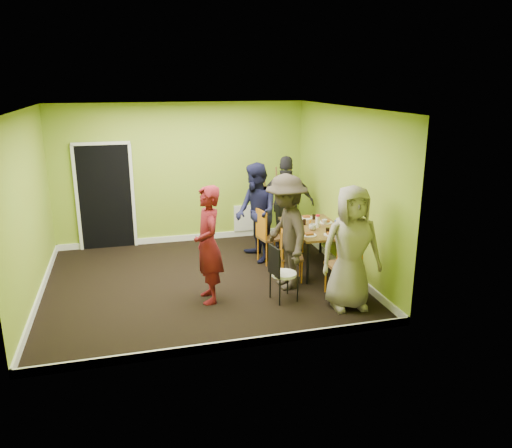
{
  "coord_description": "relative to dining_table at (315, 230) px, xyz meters",
  "views": [
    {
      "loc": [
        -1.09,
        -7.64,
        3.23
      ],
      "look_at": [
        0.94,
        0.0,
        0.92
      ],
      "focal_mm": 35.0,
      "sensor_mm": 36.0,
      "label": 1
    }
  ],
  "objects": [
    {
      "name": "glass_front",
      "position": [
        0.04,
        -0.44,
        0.11
      ],
      "size": [
        0.06,
        0.06,
        0.1
      ],
      "primitive_type": "cylinder",
      "color": "black",
      "rests_on": "dining_table"
    },
    {
      "name": "plate_near_right",
      "position": [
        -0.29,
        -0.46,
        0.06
      ],
      "size": [
        0.24,
        0.24,
        0.01
      ],
      "primitive_type": "cylinder",
      "color": "white",
      "rests_on": "dining_table"
    },
    {
      "name": "chair_left_far",
      "position": [
        -0.76,
        0.44,
        -0.14
      ],
      "size": [
        0.49,
        0.48,
        0.99
      ],
      "rotation": [
        0.0,
        0.0,
        -1.37
      ],
      "color": "orange",
      "rests_on": "ground"
    },
    {
      "name": "orange_bottle",
      "position": [
        -0.06,
        0.12,
        0.1
      ],
      "size": [
        0.03,
        0.03,
        0.09
      ],
      "primitive_type": "cylinder",
      "color": "orange",
      "rests_on": "dining_table"
    },
    {
      "name": "room_walls",
      "position": [
        -2.07,
        -0.1,
        0.29
      ],
      "size": [
        5.04,
        4.54,
        2.82
      ],
      "color": "#91A62A",
      "rests_on": "ground"
    },
    {
      "name": "cup_b",
      "position": [
        0.21,
        0.1,
        0.1
      ],
      "size": [
        0.09,
        0.09,
        0.09
      ],
      "primitive_type": "imported",
      "color": "white",
      "rests_on": "dining_table"
    },
    {
      "name": "chair_front_end",
      "position": [
        -0.03,
        -1.34,
        -0.1
      ],
      "size": [
        0.46,
        0.46,
        1.06
      ],
      "rotation": [
        0.0,
        0.0,
        0.04
      ],
      "color": "orange",
      "rests_on": "ground"
    },
    {
      "name": "plate_far_back",
      "position": [
        0.04,
        0.56,
        0.06
      ],
      "size": [
        0.26,
        0.26,
        0.01
      ],
      "primitive_type": "cylinder",
      "color": "white",
      "rests_on": "dining_table"
    },
    {
      "name": "glass_mid",
      "position": [
        -0.16,
        0.15,
        0.11
      ],
      "size": [
        0.06,
        0.06,
        0.1
      ],
      "primitive_type": "cylinder",
      "color": "black",
      "rests_on": "dining_table"
    },
    {
      "name": "chair_left_near",
      "position": [
        -0.66,
        -0.45,
        -0.21
      ],
      "size": [
        0.44,
        0.44,
        0.87
      ],
      "rotation": [
        0.0,
        0.0,
        -1.82
      ],
      "color": "orange",
      "rests_on": "ground"
    },
    {
      "name": "plate_near_left",
      "position": [
        -0.28,
        0.41,
        0.06
      ],
      "size": [
        0.26,
        0.26,
        0.01
      ],
      "primitive_type": "cylinder",
      "color": "white",
      "rests_on": "dining_table"
    },
    {
      "name": "person_front_end",
      "position": [
        -0.11,
        -1.63,
        0.21
      ],
      "size": [
        0.93,
        0.64,
        1.82
      ],
      "primitive_type": "imported",
      "rotation": [
        0.0,
        0.0,
        -0.07
      ],
      "color": "gray",
      "rests_on": "ground"
    },
    {
      "name": "thermos",
      "position": [
        0.02,
        -0.04,
        0.15
      ],
      "size": [
        0.07,
        0.07,
        0.19
      ],
      "primitive_type": "cylinder",
      "color": "white",
      "rests_on": "dining_table"
    },
    {
      "name": "chair_bentwood",
      "position": [
        -1.01,
        -1.18,
        -0.21
      ],
      "size": [
        0.4,
        0.39,
        0.87
      ],
      "rotation": [
        0.0,
        0.0,
        -1.38
      ],
      "color": "black",
      "rests_on": "ground"
    },
    {
      "name": "person_left_near",
      "position": [
        -0.77,
        -0.69,
        0.22
      ],
      "size": [
        0.73,
        1.21,
        1.83
      ],
      "primitive_type": "imported",
      "rotation": [
        0.0,
        0.0,
        -1.53
      ],
      "color": "#2B241D",
      "rests_on": "ground"
    },
    {
      "name": "person_back_end",
      "position": [
        -0.15,
        1.18,
        0.21
      ],
      "size": [
        1.15,
        0.82,
        1.82
      ],
      "primitive_type": "imported",
      "rotation": [
        0.0,
        0.0,
        2.75
      ],
      "color": "black",
      "rests_on": "ground"
    },
    {
      "name": "cup_a",
      "position": [
        -0.13,
        -0.18,
        0.11
      ],
      "size": [
        0.13,
        0.13,
        0.1
      ],
      "primitive_type": "imported",
      "color": "white",
      "rests_on": "dining_table"
    },
    {
      "name": "chair_back_end",
      "position": [
        -0.2,
        1.0,
        -0.04
      ],
      "size": [
        0.52,
        0.55,
        0.93
      ],
      "rotation": [
        0.0,
        0.0,
        3.53
      ],
      "color": "orange",
      "rests_on": "ground"
    },
    {
      "name": "glass_back",
      "position": [
        0.14,
        0.44,
        0.1
      ],
      "size": [
        0.06,
        0.06,
        0.09
      ],
      "primitive_type": "cylinder",
      "color": "black",
      "rests_on": "dining_table"
    },
    {
      "name": "ground",
      "position": [
        -2.05,
        -0.15,
        -0.7
      ],
      "size": [
        5.0,
        5.0,
        0.0
      ],
      "primitive_type": "plane",
      "color": "black",
      "rests_on": "ground"
    },
    {
      "name": "person_standing",
      "position": [
        -2.04,
        -0.89,
        0.19
      ],
      "size": [
        0.45,
        0.66,
        1.76
      ],
      "primitive_type": "imported",
      "rotation": [
        0.0,
        0.0,
        -1.53
      ],
      "color": "#5E1017",
      "rests_on": "ground"
    },
    {
      "name": "blue_bottle",
      "position": [
        0.26,
        -0.3,
        0.14
      ],
      "size": [
        0.07,
        0.07,
        0.18
      ],
      "primitive_type": "cylinder",
      "color": "#182CB4",
      "rests_on": "dining_table"
    },
    {
      "name": "plate_wall_back",
      "position": [
        0.26,
        0.18,
        0.06
      ],
      "size": [
        0.24,
        0.24,
        0.01
      ],
      "primitive_type": "cylinder",
      "color": "white",
      "rests_on": "dining_table"
    },
    {
      "name": "plate_wall_front",
      "position": [
        0.31,
        -0.28,
        0.06
      ],
      "size": [
        0.26,
        0.26,
        0.01
      ],
      "primitive_type": "cylinder",
      "color": "white",
      "rests_on": "dining_table"
    },
    {
      "name": "plate_far_front",
      "position": [
        0.07,
        -0.53,
        0.06
      ],
      "size": [
        0.25,
        0.25,
        0.01
      ],
      "primitive_type": "cylinder",
      "color": "white",
      "rests_on": "dining_table"
    },
    {
      "name": "person_left_far",
      "position": [
        -0.91,
        0.62,
        0.2
      ],
      "size": [
        0.78,
        0.95,
        1.8
      ],
      "primitive_type": "imported",
      "rotation": [
        0.0,
        0.0,
        -1.45
      ],
      "color": "#141533",
      "rests_on": "ground"
    },
    {
      "name": "dining_table",
      "position": [
        0.0,
        0.0,
        0.0
      ],
      "size": [
        0.9,
        1.5,
        0.75
      ],
      "color": "black",
      "rests_on": "ground"
    },
    {
      "name": "easel",
      "position": [
        -0.15,
        1.87,
        0.06
      ],
      "size": [
        0.61,
        0.57,
        1.52
      ],
      "color": "brown",
      "rests_on": "ground"
    }
  ]
}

